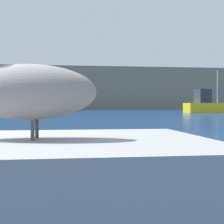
# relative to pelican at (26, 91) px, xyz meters

# --- Properties ---
(hillside_backdrop) EXTENTS (140.00, 17.08, 8.92)m
(hillside_backdrop) POSITION_rel_pelican_xyz_m (-1.15, 76.28, 3.39)
(hillside_backdrop) COLOR #7F755B
(hillside_backdrop) RESTS_ON ground
(pier_dock) EXTENTS (2.96, 2.06, 0.68)m
(pier_dock) POSITION_rel_pelican_xyz_m (0.01, -0.00, -0.73)
(pier_dock) COLOR gray
(pier_dock) RESTS_ON ground
(pelican) EXTENTS (1.36, 0.61, 0.93)m
(pelican) POSITION_rel_pelican_xyz_m (0.00, 0.00, 0.00)
(pelican) COLOR gray
(pelican) RESTS_ON pier_dock
(fishing_boat_yellow) EXTENTS (5.92, 2.96, 5.21)m
(fishing_boat_yellow) POSITION_rel_pelican_xyz_m (17.52, 37.31, -0.08)
(fishing_boat_yellow) COLOR yellow
(fishing_boat_yellow) RESTS_ON ground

